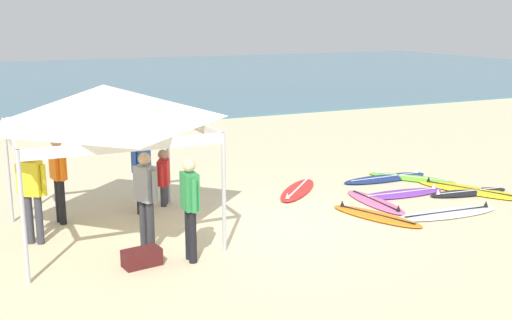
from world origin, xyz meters
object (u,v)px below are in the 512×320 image
Objects in this scene: surfboard_pink at (375,202)px; person_blue at (141,165)px; canopy_tent at (105,105)px; surfboard_lime at (411,178)px; person_green at (190,203)px; surfboard_black at (468,192)px; surfboard_white at (447,213)px; surfboard_orange at (376,216)px; surfboard_purple at (401,194)px; person_grey at (146,195)px; gear_bag_near_tent at (142,258)px; surfboard_yellow at (472,190)px; surfboard_red at (297,190)px; surfboard_navy at (385,178)px; person_orange at (58,173)px; person_yellow at (32,189)px; person_red at (164,175)px.

surfboard_pink is 1.14× the size of person_blue.
canopy_tent is 7.95m from surfboard_lime.
person_blue is at bearing 90.95° from person_green.
surfboard_black is at bearing 9.25° from person_green.
surfboard_white and surfboard_black have the same top height.
surfboard_orange is 0.96m from surfboard_pink.
surfboard_purple is at bearing -136.65° from surfboard_lime.
surfboard_orange is (-2.55, -2.13, 0.00)m from surfboard_lime.
gear_bag_near_tent is at bearing -113.18° from person_grey.
canopy_tent is at bearing 176.20° from surfboard_yellow.
surfboard_red and surfboard_navy have the same top height.
gear_bag_near_tent reaches higher than surfboard_white.
surfboard_yellow is at bearing 24.39° from surfboard_black.
surfboard_purple is at bearing 164.35° from surfboard_yellow.
gear_bag_near_tent reaches higher than surfboard_purple.
gear_bag_near_tent reaches higher than surfboard_navy.
person_orange is at bearing 117.95° from person_grey.
surfboard_yellow is 1.53× the size of person_yellow.
surfboard_purple is 1.28× the size of person_green.
surfboard_pink is 3.25× the size of gear_bag_near_tent.
surfboard_navy is 2.13m from surfboard_pink.
gear_bag_near_tent is at bearing -147.29° from surfboard_red.
person_grey is 2.05m from person_yellow.
surfboard_pink is (5.53, -0.38, -2.35)m from canopy_tent.
surfboard_navy is 7.39m from gear_bag_near_tent.
person_yellow is (-1.70, 1.15, 0.00)m from person_grey.
person_green is at bearing -140.66° from surfboard_red.
surfboard_black is 0.98× the size of surfboard_lime.
person_grey is (-7.13, -1.97, 0.95)m from surfboard_lime.
person_red is at bearing 175.66° from surfboard_lime.
surfboard_lime and surfboard_navy have the same top height.
gear_bag_near_tent is (-0.27, -0.63, -0.85)m from person_grey.
surfboard_yellow is at bearing -25.14° from surfboard_red.
surfboard_black and surfboard_purple have the same top height.
person_blue is 1.60m from person_orange.
surfboard_black is 7.81m from gear_bag_near_tent.
surfboard_lime is at bearing 15.44° from person_grey.
surfboard_orange is at bearing -169.35° from surfboard_black.
person_green is at bearing -170.75° from surfboard_black.
surfboard_pink is (-2.54, 0.16, 0.00)m from surfboard_yellow.
canopy_tent is 1.76× the size of surfboard_red.
person_grey is (-7.67, -0.47, 0.95)m from surfboard_yellow.
surfboard_navy is at bearing -2.23° from person_red.
surfboard_yellow is 8.02m from gear_bag_near_tent.
surfboard_yellow and surfboard_pink have the same top height.
surfboard_red is (-1.92, 2.78, 0.00)m from surfboard_white.
surfboard_yellow is 1.12× the size of surfboard_navy.
surfboard_black and surfboard_yellow have the same top height.
surfboard_purple and surfboard_yellow have the same top height.
surfboard_pink is at bearing 55.32° from surfboard_orange.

